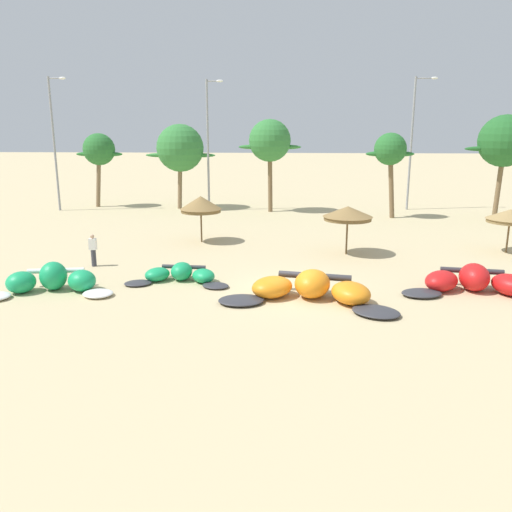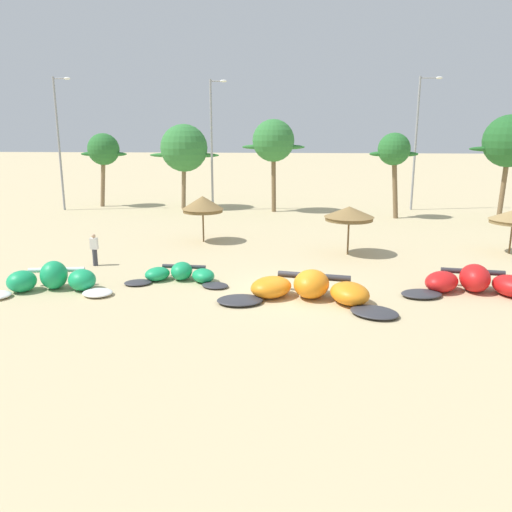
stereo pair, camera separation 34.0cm
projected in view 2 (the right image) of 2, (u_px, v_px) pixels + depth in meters
name	position (u px, v px, depth m)	size (l,w,h in m)	color
ground_plane	(291.00, 291.00, 21.92)	(260.00, 260.00, 0.00)	#C6B284
kite_far_left	(52.00, 280.00, 21.83)	(5.54, 2.98, 1.22)	white
kite_left	(180.00, 274.00, 23.25)	(4.92, 2.35, 0.81)	#333338
kite_left_of_center	(310.00, 290.00, 20.63)	(7.25, 4.06, 1.13)	#333338
kite_center	(476.00, 283.00, 21.46)	(6.37, 3.41, 1.16)	#333338
beach_umbrella_near_van	(203.00, 204.00, 30.91)	(2.50, 2.50, 2.79)	brown
beach_umbrella_middle	(349.00, 213.00, 27.73)	(2.69, 2.69, 2.65)	brown
person_near_kites	(94.00, 250.00, 25.79)	(0.36, 0.24, 1.62)	#383842
palm_leftmost	(103.00, 150.00, 44.68)	(4.09, 2.72, 6.34)	#7F6647
palm_left	(184.00, 148.00, 43.53)	(5.94, 3.96, 7.10)	#7F6647
palm_left_of_gap	(273.00, 141.00, 41.59)	(5.07, 3.38, 7.46)	brown
palm_center_left	(394.00, 151.00, 38.61)	(3.62, 2.41, 6.43)	brown
palm_center_right	(510.00, 142.00, 37.29)	(5.64, 3.76, 7.72)	brown
lamppost_west	(60.00, 139.00, 42.42)	(1.52, 0.24, 10.75)	gray
lamppost_west_center	(213.00, 140.00, 42.29)	(1.43, 0.24, 10.54)	gray
lamppost_east_center	(418.00, 138.00, 42.50)	(1.86, 0.24, 10.80)	gray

